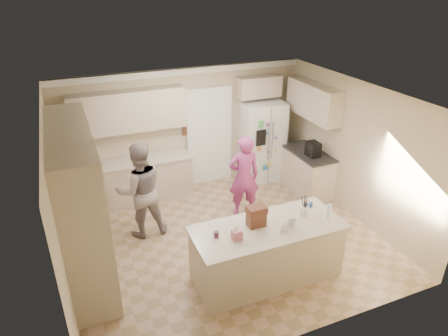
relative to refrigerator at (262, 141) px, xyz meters
name	(u,v)px	position (x,y,z in m)	size (l,w,h in m)	color
floor	(226,240)	(-1.68, -1.95, -0.91)	(5.20, 4.60, 0.02)	tan
ceiling	(227,97)	(-1.68, -1.95, 1.71)	(5.20, 4.60, 0.02)	white
wall_back	(184,129)	(-1.68, 0.36, 0.40)	(5.20, 0.02, 2.60)	beige
wall_front	(304,258)	(-1.68, -4.26, 0.40)	(5.20, 0.02, 2.60)	beige
wall_left	(57,207)	(-4.29, -1.95, 0.40)	(0.02, 4.60, 2.60)	beige
wall_right	(355,151)	(0.93, -1.95, 0.40)	(0.02, 4.60, 2.60)	beige
crown_back	(182,72)	(-1.68, 0.31, 1.63)	(5.20, 0.08, 0.12)	white
pantry_bank	(80,204)	(-3.98, -1.75, 0.28)	(0.60, 2.60, 2.35)	beige
back_base_cab	(137,181)	(-2.83, 0.05, -0.46)	(2.20, 0.60, 0.88)	beige
back_countertop	(135,161)	(-2.83, 0.04, 0.00)	(2.24, 0.63, 0.04)	beige
back_upper_cab	(128,111)	(-2.83, 0.18, 1.00)	(2.20, 0.35, 0.80)	beige
doorway_opening	(209,137)	(-1.13, 0.33, 0.15)	(0.90, 0.06, 2.10)	black
doorway_casing	(210,138)	(-1.13, 0.30, 0.15)	(1.02, 0.03, 2.22)	white
wall_frame_upper	(185,119)	(-1.66, 0.32, 0.65)	(0.15, 0.02, 0.20)	brown
wall_frame_lower	(186,131)	(-1.66, 0.32, 0.38)	(0.15, 0.02, 0.20)	brown
refrigerator	(262,141)	(0.00, 0.00, 0.00)	(0.90, 0.70, 1.80)	white
fridge_seam	(269,147)	(0.00, -0.35, 0.00)	(0.01, 0.02, 1.78)	gray
fridge_dispenser	(261,138)	(-0.22, -0.37, 0.25)	(0.22, 0.03, 0.35)	black
fridge_handle_l	(268,141)	(-0.05, -0.37, 0.15)	(0.02, 0.02, 0.85)	silver
fridge_handle_r	(272,140)	(0.05, -0.37, 0.15)	(0.02, 0.02, 0.85)	silver
over_fridge_cab	(259,87)	(-0.03, 0.18, 1.20)	(0.95, 0.35, 0.45)	beige
right_base_cab	(307,172)	(0.62, -0.95, -0.46)	(0.60, 1.20, 0.88)	beige
right_countertop	(309,153)	(0.61, -0.95, 0.00)	(0.63, 1.24, 0.04)	#2D2B28
right_upper_cab	(313,101)	(0.74, -0.75, 1.05)	(0.35, 1.50, 0.70)	beige
coffee_maker	(313,149)	(0.57, -1.15, 0.17)	(0.22, 0.28, 0.30)	black
island_base	(267,253)	(-1.48, -3.05, -0.46)	(2.20, 0.90, 0.88)	beige
island_top	(268,228)	(-1.48, -3.05, 0.00)	(2.28, 0.96, 0.05)	beige
utensil_crock	(304,211)	(-0.83, -3.00, 0.10)	(0.13, 0.13, 0.15)	white
tissue_box	(237,235)	(-2.03, -3.15, 0.10)	(0.13, 0.13, 0.14)	#CC7083
tissue_plume	(237,228)	(-2.03, -3.15, 0.20)	(0.08, 0.08, 0.08)	white
dollhouse_body	(256,219)	(-1.63, -2.95, 0.14)	(0.26, 0.18, 0.22)	brown
dollhouse_roof	(257,210)	(-1.63, -2.95, 0.30)	(0.28, 0.20, 0.10)	#592D1E
jam_jar	(216,234)	(-2.28, -3.00, 0.07)	(0.07, 0.07, 0.09)	#59263F
greeting_card_a	(284,227)	(-1.33, -3.25, 0.11)	(0.12, 0.01, 0.16)	white
greeting_card_b	(291,223)	(-1.18, -3.20, 0.11)	(0.12, 0.01, 0.16)	silver
water_bottle	(329,211)	(-0.53, -3.20, 0.14)	(0.07, 0.07, 0.24)	silver
shaker_salt	(307,205)	(-0.66, -2.83, 0.07)	(0.05, 0.05, 0.09)	#3A65A4
shaker_pepper	(311,205)	(-0.59, -2.83, 0.07)	(0.05, 0.05, 0.09)	#3A65A4
teen_boy	(140,190)	(-2.98, -1.16, -0.02)	(0.86, 0.67, 1.77)	gray
teen_girl	(244,177)	(-1.04, -1.27, -0.08)	(0.60, 0.39, 1.64)	#C2448D
fridge_magnets	(270,147)	(0.00, -0.36, 0.00)	(0.76, 0.02, 1.44)	tan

